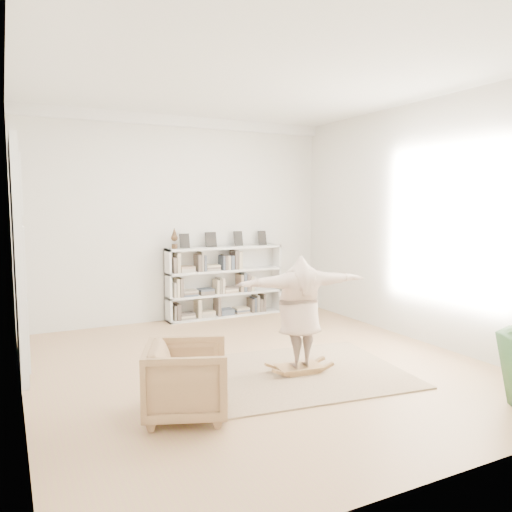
{
  "coord_description": "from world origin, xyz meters",
  "views": [
    {
      "loc": [
        -2.84,
        -5.57,
        2.08
      ],
      "look_at": [
        0.18,
        0.4,
        1.38
      ],
      "focal_mm": 35.0,
      "sensor_mm": 36.0,
      "label": 1
    }
  ],
  "objects": [
    {
      "name": "rocker_board",
      "position": [
        0.32,
        -0.49,
        0.07
      ],
      "size": [
        0.59,
        0.4,
        0.12
      ],
      "rotation": [
        0.0,
        0.0,
        -0.13
      ],
      "color": "brown",
      "rests_on": "rug"
    },
    {
      "name": "doors",
      "position": [
        -2.7,
        1.3,
        1.4
      ],
      "size": [
        0.09,
        1.78,
        2.92
      ],
      "color": "white",
      "rests_on": "floor"
    },
    {
      "name": "person",
      "position": [
        0.32,
        -0.49,
        0.82
      ],
      "size": [
        1.72,
        0.67,
        1.37
      ],
      "primitive_type": "imported",
      "rotation": [
        0.0,
        0.0,
        3.01
      ],
      "color": "#CDAE9A",
      "rests_on": "rocker_board"
    },
    {
      "name": "rug",
      "position": [
        0.32,
        -0.49,
        0.01
      ],
      "size": [
        2.73,
        2.3,
        0.02
      ],
      "primitive_type": "cube",
      "rotation": [
        0.0,
        0.0,
        -0.13
      ],
      "color": "tan",
      "rests_on": "floor"
    },
    {
      "name": "bookshelf",
      "position": [
        0.74,
        2.82,
        0.64
      ],
      "size": [
        2.2,
        0.35,
        1.64
      ],
      "color": "silver",
      "rests_on": "floor"
    },
    {
      "name": "room_shell",
      "position": [
        0.0,
        2.94,
        3.51
      ],
      "size": [
        6.0,
        6.0,
        6.0
      ],
      "color": "silver",
      "rests_on": "floor"
    },
    {
      "name": "armchair",
      "position": [
        -1.31,
        -1.05,
        0.37
      ],
      "size": [
        1.03,
        1.02,
        0.73
      ],
      "primitive_type": "imported",
      "rotation": [
        0.0,
        0.0,
        1.2
      ],
      "color": "tan",
      "rests_on": "floor"
    },
    {
      "name": "floor",
      "position": [
        0.0,
        0.0,
        0.0
      ],
      "size": [
        6.0,
        6.0,
        0.0
      ],
      "primitive_type": "plane",
      "color": "tan",
      "rests_on": "ground"
    }
  ]
}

